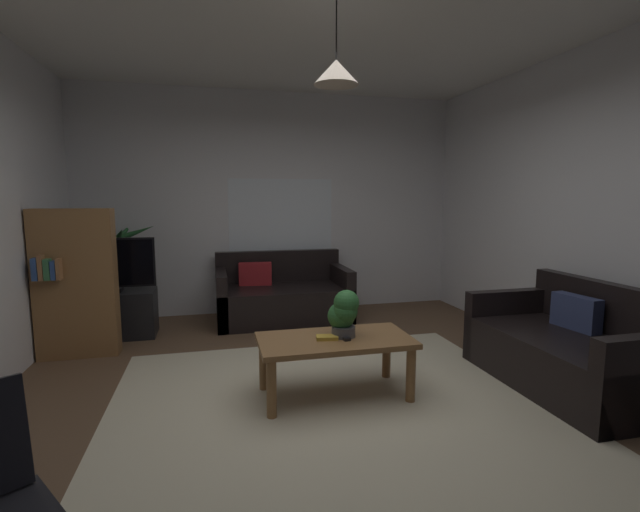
{
  "coord_description": "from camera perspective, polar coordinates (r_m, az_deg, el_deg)",
  "views": [
    {
      "loc": [
        -0.82,
        -3.04,
        1.5
      ],
      "look_at": [
        0.0,
        0.3,
        1.05
      ],
      "focal_mm": 25.14,
      "sensor_mm": 36.0,
      "label": 1
    }
  ],
  "objects": [
    {
      "name": "coffee_table",
      "position": [
        3.44,
        1.92,
        -11.51
      ],
      "size": [
        1.15,
        0.59,
        0.45
      ],
      "color": "olive",
      "rests_on": "ground"
    },
    {
      "name": "tv_stand",
      "position": [
        5.36,
        -24.95,
        -6.75
      ],
      "size": [
        0.9,
        0.44,
        0.5
      ],
      "primitive_type": "cube",
      "color": "black",
      "rests_on": "ground"
    },
    {
      "name": "pendant_lamp",
      "position": [
        3.37,
        2.08,
        22.36
      ],
      "size": [
        0.32,
        0.32,
        0.56
      ],
      "color": "black"
    },
    {
      "name": "potted_plant_on_table",
      "position": [
        3.41,
        3.07,
        -7.19
      ],
      "size": [
        0.23,
        0.24,
        0.36
      ],
      "color": "#4C4C51",
      "rests_on": "coffee_table"
    },
    {
      "name": "bookshelf_corner",
      "position": [
        4.78,
        -28.7,
        -3.04
      ],
      "size": [
        0.7,
        0.31,
        1.4
      ],
      "color": "olive",
      "rests_on": "ground"
    },
    {
      "name": "book_on_table_0",
      "position": [
        3.38,
        0.89,
        -10.33
      ],
      "size": [
        0.17,
        0.12,
        0.03
      ],
      "primitive_type": "cube",
      "rotation": [
        0.0,
        0.0,
        -0.17
      ],
      "color": "gold",
      "rests_on": "coffee_table"
    },
    {
      "name": "floor",
      "position": [
        3.49,
        1.23,
        -18.17
      ],
      "size": [
        4.86,
        5.61,
        0.02
      ],
      "primitive_type": "cube",
      "color": "brown",
      "rests_on": "ground"
    },
    {
      "name": "wall_right",
      "position": [
        4.47,
        33.56,
        5.2
      ],
      "size": [
        0.06,
        5.61,
        2.84
      ],
      "primitive_type": "cube",
      "color": "silver",
      "rests_on": "ground"
    },
    {
      "name": "potted_palm_corner",
      "position": [
        5.78,
        -24.64,
        -2.23
      ],
      "size": [
        1.02,
        0.79,
        1.32
      ],
      "color": "#B77051",
      "rests_on": "ground"
    },
    {
      "name": "wall_back",
      "position": [
        5.93,
        -5.86,
        6.65
      ],
      "size": [
        4.98,
        0.06,
        2.84
      ],
      "primitive_type": "cube",
      "color": "silver",
      "rests_on": "ground"
    },
    {
      "name": "tv",
      "position": [
        5.23,
        -25.33,
        -0.98
      ],
      "size": [
        0.94,
        0.16,
        0.58
      ],
      "color": "black",
      "rests_on": "tv_stand"
    },
    {
      "name": "window_pane",
      "position": [
        5.92,
        -4.96,
        5.13
      ],
      "size": [
        1.36,
        0.01,
        0.96
      ],
      "primitive_type": "cube",
      "color": "white"
    },
    {
      "name": "remote_on_table_0",
      "position": [
        3.41,
        3.04,
        -10.24
      ],
      "size": [
        0.07,
        0.16,
        0.02
      ],
      "primitive_type": "cube",
      "rotation": [
        0.0,
        0.0,
        0.11
      ],
      "color": "black",
      "rests_on": "coffee_table"
    },
    {
      "name": "rug",
      "position": [
        3.31,
        2.18,
        -19.4
      ],
      "size": [
        3.16,
        3.09,
        0.01
      ],
      "primitive_type": "cube",
      "color": "beige",
      "rests_on": "ground"
    },
    {
      "name": "couch_right_side",
      "position": [
        4.15,
        29.19,
        -10.71
      ],
      "size": [
        0.88,
        1.53,
        0.82
      ],
      "rotation": [
        0.0,
        0.0,
        -1.57
      ],
      "color": "black",
      "rests_on": "ground"
    },
    {
      "name": "couch_under_window",
      "position": [
        5.55,
        -4.82,
        -5.35
      ],
      "size": [
        1.59,
        0.88,
        0.82
      ],
      "color": "black",
      "rests_on": "ground"
    }
  ]
}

